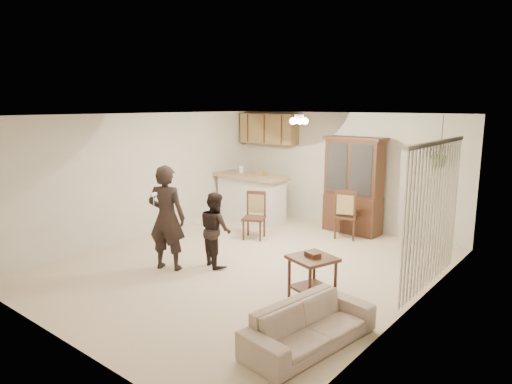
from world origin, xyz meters
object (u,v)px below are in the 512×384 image
Objects in this scene: adult at (167,216)px; chair_hutch_right at (347,224)px; child at (215,226)px; china_hutch at (353,186)px; side_table at (312,277)px; chair_bar at (254,226)px; sofa at (310,315)px; chair_hutch_left at (347,219)px.

chair_hutch_right is (1.45, 3.44, -0.61)m from adult.
chair_hutch_right is at bearing -86.65° from child.
china_hutch reaches higher than side_table.
child is 1.33× the size of chair_hutch_right.
chair_bar is (-0.48, 1.61, -0.41)m from child.
adult is at bearing -169.80° from side_table.
sofa is 1.99× the size of chair_bar.
child is (0.50, 0.61, -0.22)m from adult.
chair_hutch_right is at bearing -73.62° from china_hutch.
adult reaches higher than chair_hutch_right.
chair_hutch_left is 0.52m from chair_hutch_right.
sofa is 4.22m from chair_bar.
side_table is at bearing -162.78° from child.
child is at bearing 73.52° from sofa.
china_hutch is 0.74m from chair_hutch_left.
sofa is at bearing -59.10° from side_table.
chair_bar is 2.07m from chair_hutch_left.
child is (-2.63, 1.23, 0.31)m from sofa.
child is 1.90× the size of side_table.
china_hutch reaches higher than chair_bar.
chair_hutch_right is (0.95, 2.83, -0.39)m from child.
chair_hutch_left is at bearing -80.49° from child.
china_hutch reaches higher than chair_hutch_left.
child is at bearing -97.74° from chair_bar.
side_table is (-0.64, 1.06, -0.05)m from sofa.
adult is 2.60m from side_table.
china_hutch reaches higher than sofa.
china_hutch is at bearing -82.44° from child.
child reaches higher than sofa.
sofa is 0.93× the size of china_hutch.
child is 1.43× the size of chair_bar.
sofa is at bearing -65.70° from china_hutch.
adult is 4.11m from china_hutch.
child is at bearing -101.74° from china_hutch.
adult is at bearing 53.07° from chair_hutch_right.
side_table is at bearing 167.17° from adult.
china_hutch is 0.85m from chair_hutch_right.
chair_hutch_left is at bearing -78.25° from chair_hutch_right.
adult is at bearing -114.85° from chair_bar.
side_table is (2.49, 0.45, -0.58)m from adult.
china_hutch is 1.98× the size of chair_hutch_right.
chair_bar reaches higher than sofa.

